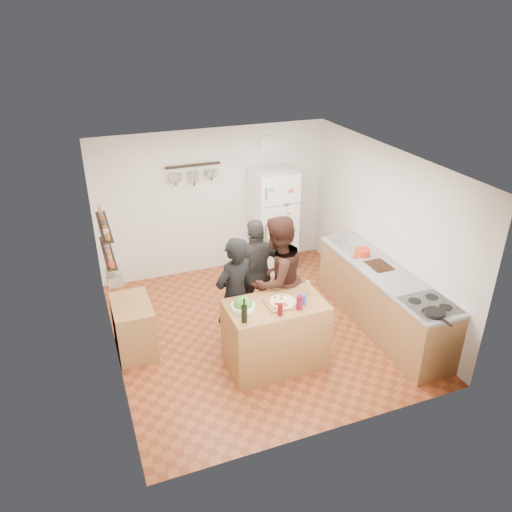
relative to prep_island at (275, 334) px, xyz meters
name	(u,v)px	position (x,y,z in m)	size (l,w,h in m)	color
room_shell	(249,241)	(0.08, 1.18, 0.79)	(4.20, 4.20, 4.20)	brown
prep_island	(275,334)	(0.00, 0.00, 0.00)	(1.25, 0.72, 0.91)	#9B6439
pizza_board	(283,303)	(0.08, -0.02, 0.47)	(0.42, 0.34, 0.02)	brown
pizza	(283,302)	(0.08, -0.02, 0.48)	(0.34, 0.34, 0.02)	#CDAE87
salad_bowl	(243,307)	(-0.42, 0.05, 0.48)	(0.30, 0.30, 0.06)	white
wine_bottle	(244,314)	(-0.50, -0.22, 0.56)	(0.07, 0.07, 0.22)	black
wine_glass_near	(280,310)	(-0.05, -0.24, 0.53)	(0.06, 0.06, 0.15)	#53070D
wine_glass_far	(299,302)	(0.22, -0.20, 0.55)	(0.08, 0.08, 0.18)	maroon
pepper_mill	(307,290)	(0.45, 0.05, 0.54)	(0.05, 0.05, 0.17)	#A68145
salt_canister	(302,300)	(0.30, -0.12, 0.52)	(0.08, 0.08, 0.14)	navy
person_left	(235,296)	(-0.37, 0.50, 0.38)	(0.61, 0.40, 1.66)	black
person_center	(277,280)	(0.25, 0.57, 0.46)	(0.89, 0.69, 1.82)	black
person_back	(257,273)	(0.13, 0.99, 0.37)	(0.96, 0.40, 1.64)	#292724
counter_run	(382,299)	(1.78, 0.24, -0.01)	(0.63, 2.63, 0.90)	#9E7042
stove_top	(430,305)	(1.78, -0.71, 0.46)	(0.60, 0.62, 0.02)	white
skillet	(435,313)	(1.68, -0.91, 0.49)	(0.24, 0.24, 0.05)	black
sink	(354,246)	(1.78, 1.09, 0.46)	(0.50, 0.80, 0.03)	silver
cutting_board	(379,266)	(1.78, 0.41, 0.46)	(0.30, 0.40, 0.02)	brown
red_bowl	(362,252)	(1.73, 0.78, 0.51)	(0.23, 0.23, 0.10)	red
fridge	(273,220)	(1.03, 2.54, 0.45)	(0.70, 0.68, 1.80)	white
wall_clock	(266,145)	(1.03, 2.87, 1.69)	(0.30, 0.30, 0.03)	silver
spice_shelf_lower	(108,252)	(-1.85, 0.99, 1.04)	(0.12, 1.00, 0.03)	black
spice_shelf_upper	(104,226)	(-1.85, 0.99, 1.40)	(0.12, 1.00, 0.03)	black
produce_basket	(114,277)	(-1.82, 0.99, 0.69)	(0.18, 0.35, 0.14)	silver
side_table	(134,327)	(-1.66, 0.96, -0.09)	(0.50, 0.80, 0.73)	#AB7C47
pot_rack	(193,165)	(-0.27, 2.79, 1.49)	(0.90, 0.04, 0.04)	black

